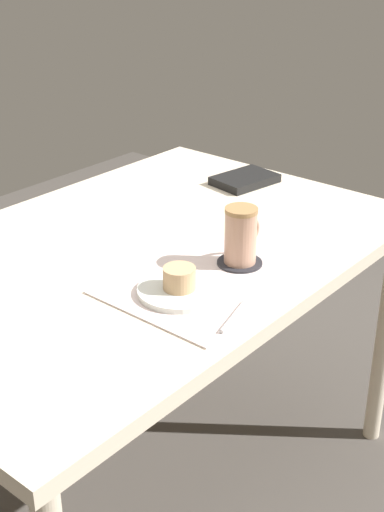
{
  "coord_description": "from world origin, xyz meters",
  "views": [
    {
      "loc": [
        -1.09,
        -1.09,
        1.48
      ],
      "look_at": [
        -0.03,
        -0.2,
        0.8
      ],
      "focal_mm": 50.0,
      "sensor_mm": 36.0,
      "label": 1
    }
  ],
  "objects": [
    {
      "name": "placemat",
      "position": [
        -0.03,
        -0.24,
        0.76
      ],
      "size": [
        0.41,
        0.33,
        0.0
      ],
      "primitive_type": "cube",
      "color": "silver",
      "rests_on": "dining_table"
    },
    {
      "name": "small_book",
      "position": [
        0.52,
        0.06,
        0.77
      ],
      "size": [
        0.2,
        0.15,
        0.02
      ],
      "primitive_type": "cube",
      "rotation": [
        0.0,
        0.0,
        -0.17
      ],
      "color": "black",
      "rests_on": "dining_table"
    },
    {
      "name": "pastry_plate",
      "position": [
        -0.11,
        -0.23,
        0.76
      ],
      "size": [
        0.18,
        0.18,
        0.01
      ],
      "primitive_type": "cylinder",
      "color": "silver",
      "rests_on": "placemat"
    },
    {
      "name": "coffee_coaster",
      "position": [
        0.08,
        -0.25,
        0.76
      ],
      "size": [
        0.1,
        0.1,
        0.0
      ],
      "primitive_type": "cylinder",
      "color": "#232328",
      "rests_on": "placemat"
    },
    {
      "name": "pastry",
      "position": [
        -0.11,
        -0.23,
        0.79
      ],
      "size": [
        0.07,
        0.07,
        0.05
      ],
      "primitive_type": "cylinder",
      "color": "tan",
      "rests_on": "pastry_plate"
    },
    {
      "name": "ground_plane",
      "position": [
        0.0,
        0.0,
        -0.01
      ],
      "size": [
        4.4,
        4.4,
        0.02
      ],
      "primitive_type": "cube",
      "color": "#47423D"
    },
    {
      "name": "dining_table",
      "position": [
        0.0,
        0.0,
        0.68
      ],
      "size": [
        1.34,
        0.89,
        0.75
      ],
      "color": "beige",
      "rests_on": "ground_plane"
    },
    {
      "name": "coffee_mug",
      "position": [
        0.08,
        -0.25,
        0.83
      ],
      "size": [
        0.11,
        0.07,
        0.13
      ],
      "color": "tan",
      "rests_on": "coffee_coaster"
    },
    {
      "name": "teaspoon",
      "position": [
        -0.12,
        -0.38,
        0.76
      ],
      "size": [
        0.13,
        0.04,
        0.01
      ],
      "primitive_type": "cylinder",
      "rotation": [
        0.0,
        1.57,
        0.27
      ],
      "color": "silver",
      "rests_on": "placemat"
    }
  ]
}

